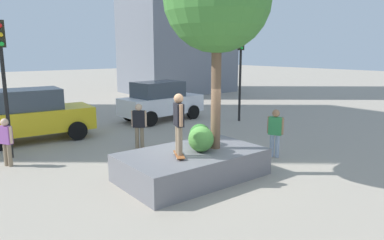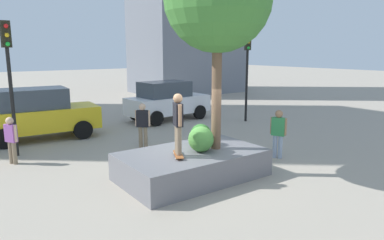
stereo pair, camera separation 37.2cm
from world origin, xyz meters
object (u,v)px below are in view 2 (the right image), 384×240
(taxi_cab, at_px, (39,113))
(planter_ledge, at_px, (192,164))
(skateboard, at_px, (178,155))
(sedan_parked, at_px, (167,100))
(passerby_with_bag, at_px, (143,122))
(traffic_light_median, at_px, (9,66))
(traffic_light_corner, at_px, (247,62))
(bystander_watching, at_px, (278,131))
(skateboarder, at_px, (178,120))
(pedestrian_crossing, at_px, (11,137))

(taxi_cab, bearing_deg, planter_ledge, -71.58)
(planter_ledge, height_order, skateboard, skateboard)
(sedan_parked, height_order, passerby_with_bag, sedan_parked)
(traffic_light_median, bearing_deg, sedan_parked, 18.23)
(skateboard, relative_size, traffic_light_median, 0.18)
(traffic_light_corner, height_order, bystander_watching, traffic_light_corner)
(passerby_with_bag, bearing_deg, planter_ledge, -95.80)
(sedan_parked, bearing_deg, skateboarder, -119.82)
(traffic_light_corner, relative_size, pedestrian_crossing, 2.92)
(passerby_with_bag, bearing_deg, pedestrian_crossing, 170.86)
(taxi_cab, relative_size, traffic_light_corner, 1.04)
(planter_ledge, relative_size, skateboard, 4.95)
(traffic_light_median, bearing_deg, passerby_with_bag, -21.44)
(sedan_parked, relative_size, traffic_light_median, 0.99)
(planter_ledge, distance_m, bystander_watching, 3.47)
(skateboarder, relative_size, sedan_parked, 0.37)
(pedestrian_crossing, xyz_separation_m, passerby_with_bag, (4.28, -0.69, 0.08))
(pedestrian_crossing, relative_size, bystander_watching, 0.93)
(passerby_with_bag, bearing_deg, skateboard, -104.06)
(skateboarder, bearing_deg, skateboard, 180.00)
(traffic_light_median, bearing_deg, traffic_light_corner, -0.82)
(planter_ledge, bearing_deg, traffic_light_corner, 35.80)
(taxi_cab, xyz_separation_m, pedestrian_crossing, (-1.49, -2.95, -0.18))
(pedestrian_crossing, bearing_deg, planter_ledge, -47.83)
(sedan_parked, height_order, pedestrian_crossing, sedan_parked)
(planter_ledge, relative_size, traffic_light_corner, 0.90)
(taxi_cab, distance_m, bystander_watching, 9.45)
(pedestrian_crossing, bearing_deg, skateboard, -53.60)
(taxi_cab, xyz_separation_m, bystander_watching, (5.84, -7.43, -0.11))
(skateboard, bearing_deg, pedestrian_crossing, 126.40)
(taxi_cab, relative_size, bystander_watching, 2.81)
(sedan_parked, distance_m, bystander_watching, 7.88)
(skateboarder, relative_size, passerby_with_bag, 0.98)
(traffic_light_corner, bearing_deg, passerby_with_bag, -167.89)
(taxi_cab, height_order, traffic_light_corner, traffic_light_corner)
(skateboard, xyz_separation_m, taxi_cab, (-1.83, 7.46, 0.23))
(skateboard, relative_size, taxi_cab, 0.18)
(skateboarder, xyz_separation_m, bystander_watching, (4.00, 0.04, -0.83))
(sedan_parked, distance_m, traffic_light_corner, 4.52)
(traffic_light_corner, bearing_deg, taxi_cab, 166.76)
(skateboarder, xyz_separation_m, traffic_light_corner, (7.60, 5.25, 1.25))
(taxi_cab, distance_m, pedestrian_crossing, 3.31)
(traffic_light_median, relative_size, passerby_with_bag, 2.71)
(skateboard, bearing_deg, skateboarder, 0.00)
(sedan_parked, distance_m, traffic_light_median, 8.25)
(traffic_light_median, relative_size, bystander_watching, 2.75)
(pedestrian_crossing, bearing_deg, bystander_watching, -31.40)
(traffic_light_median, bearing_deg, skateboard, -60.45)
(traffic_light_corner, xyz_separation_m, passerby_with_bag, (-6.64, -1.42, -2.06))
(bystander_watching, bearing_deg, traffic_light_median, 142.80)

